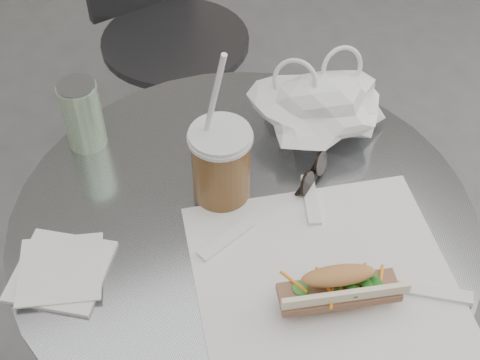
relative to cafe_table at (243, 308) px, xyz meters
name	(u,v)px	position (x,y,z in m)	size (l,w,h in m)	color
cafe_table	(243,308)	(0.00, 0.00, 0.00)	(0.76, 0.76, 0.74)	slate
chair_far	(171,72)	(0.15, 0.89, -0.12)	(0.41, 0.44, 0.77)	#2C2C2F
sandwich_paper	(325,281)	(0.06, -0.16, 0.28)	(0.38, 0.36, 0.00)	white
banh_mi	(338,289)	(0.06, -0.20, 0.31)	(0.23, 0.13, 0.07)	#CB7F4C
iced_coffee	(221,163)	(-0.01, 0.06, 0.35)	(0.10, 0.10, 0.30)	brown
sunglasses	(313,175)	(0.14, 0.03, 0.29)	(0.09, 0.08, 0.04)	black
plastic_bag	(321,108)	(0.21, 0.13, 0.33)	(0.22, 0.17, 0.11)	white
napkin_stack	(61,270)	(-0.30, 0.01, 0.28)	(0.19, 0.19, 0.01)	white
drink_can	(82,115)	(-0.19, 0.27, 0.34)	(0.07, 0.07, 0.13)	#63A25E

